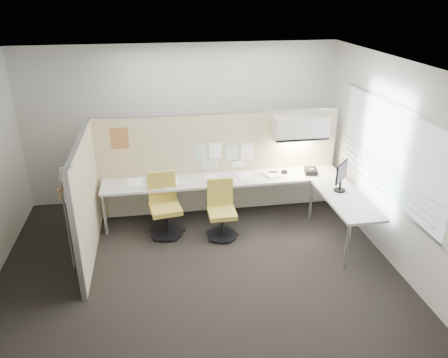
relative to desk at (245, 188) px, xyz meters
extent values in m
cube|color=black|center=(-0.93, -1.13, -0.61)|extent=(5.50, 4.50, 0.01)
cube|color=white|center=(-0.93, -1.13, 2.20)|extent=(5.50, 4.50, 0.01)
cube|color=beige|center=(-0.93, 1.12, 0.80)|extent=(5.50, 0.02, 2.80)
cube|color=beige|center=(-0.93, -3.38, 0.80)|extent=(5.50, 0.02, 2.80)
cube|color=beige|center=(1.82, -1.13, 0.80)|extent=(0.02, 4.50, 2.80)
cube|color=#ADBDC9|center=(1.79, -1.13, 0.95)|extent=(0.01, 2.80, 1.30)
cube|color=#C7B58A|center=(-0.38, 0.47, 0.27)|extent=(4.10, 0.06, 1.75)
cube|color=#C7B58A|center=(-2.43, -0.63, 0.27)|extent=(0.06, 2.20, 1.75)
cube|color=beige|center=(-0.33, 0.14, 0.11)|extent=(4.00, 0.60, 0.04)
cube|color=beige|center=(1.37, -0.89, 0.11)|extent=(0.60, 1.47, 0.04)
cube|color=beige|center=(-0.33, 0.41, -0.26)|extent=(3.90, 0.02, 0.64)
cylinder|color=#A5A8AA|center=(-2.28, -0.11, -0.26)|extent=(0.05, 0.05, 0.69)
cylinder|color=#A5A8AA|center=(1.12, -1.58, -0.26)|extent=(0.05, 0.05, 0.69)
cylinder|color=#A5A8AA|center=(1.12, -0.11, -0.26)|extent=(0.05, 0.05, 0.69)
cube|color=beige|center=(0.97, 0.26, 0.91)|extent=(0.90, 0.36, 0.38)
cube|color=#FFEABF|center=(0.97, 0.26, 0.70)|extent=(0.60, 0.06, 0.02)
cube|color=#8CBF8C|center=(-0.68, 0.44, 0.50)|extent=(0.21, 0.00, 0.28)
cube|color=white|center=(-0.43, 0.44, 0.52)|extent=(0.21, 0.00, 0.28)
cube|color=#8CBF8C|center=(-0.15, 0.44, 0.45)|extent=(0.21, 0.00, 0.28)
cube|color=white|center=(0.12, 0.44, 0.48)|extent=(0.21, 0.00, 0.28)
cube|color=#8CBF8C|center=(-0.53, 0.44, 0.28)|extent=(0.28, 0.00, 0.18)
cube|color=white|center=(-0.03, 0.44, 0.26)|extent=(0.21, 0.00, 0.14)
cube|color=orange|center=(-1.98, 0.44, 0.82)|extent=(0.28, 0.00, 0.35)
cylinder|color=black|center=(-1.33, -0.28, -0.57)|extent=(0.53, 0.53, 0.03)
cylinder|color=black|center=(-1.33, -0.28, -0.37)|extent=(0.06, 0.06, 0.40)
cube|color=#ECD458|center=(-1.33, -0.28, -0.14)|extent=(0.53, 0.53, 0.08)
cube|color=#ECD458|center=(-1.36, -0.06, 0.16)|extent=(0.45, 0.13, 0.51)
cylinder|color=black|center=(-0.47, -0.49, -0.57)|extent=(0.48, 0.48, 0.03)
cylinder|color=black|center=(-0.47, -0.49, -0.39)|extent=(0.06, 0.06, 0.37)
cube|color=#ECD458|center=(-0.47, -0.49, -0.18)|extent=(0.42, 0.42, 0.07)
cube|color=#ECD458|center=(-0.47, -0.28, 0.09)|extent=(0.41, 0.06, 0.46)
cylinder|color=black|center=(1.37, -0.62, 0.14)|extent=(0.18, 0.18, 0.02)
cylinder|color=black|center=(1.37, -0.62, 0.22)|extent=(0.04, 0.04, 0.17)
cube|color=black|center=(1.37, -0.62, 0.45)|extent=(0.32, 0.35, 0.30)
cube|color=black|center=(1.37, -0.62, 0.45)|extent=(0.27, 0.30, 0.26)
cube|color=black|center=(1.15, 0.09, 0.18)|extent=(0.22, 0.22, 0.12)
cylinder|color=black|center=(1.06, 0.11, 0.21)|extent=(0.06, 0.17, 0.04)
cube|color=black|center=(0.52, 0.19, 0.15)|extent=(0.15, 0.07, 0.05)
cube|color=black|center=(0.72, 0.19, 0.16)|extent=(0.10, 0.07, 0.06)
cube|color=silver|center=(-2.43, -1.60, 1.17)|extent=(0.14, 0.02, 0.02)
cylinder|color=silver|center=(-2.50, -1.60, 1.09)|extent=(0.02, 0.02, 0.14)
cube|color=#AD7F4C|center=(-2.50, -1.60, 0.96)|extent=(0.02, 0.41, 0.12)
cube|color=#AD7F4C|center=(-2.53, -1.57, 0.92)|extent=(0.02, 0.41, 0.12)
cube|color=gray|center=(-2.51, -1.65, 0.37)|extent=(0.01, 0.07, 1.02)
cube|color=white|center=(-1.79, 0.15, 0.15)|extent=(0.25, 0.32, 0.04)
cube|color=white|center=(-1.20, 0.15, 0.14)|extent=(0.23, 0.30, 0.02)
cube|color=white|center=(-0.55, 0.09, 0.15)|extent=(0.27, 0.33, 0.04)
cube|color=white|center=(0.03, 0.16, 0.13)|extent=(0.25, 0.31, 0.01)
cube|color=white|center=(0.48, 0.15, 0.14)|extent=(0.30, 0.35, 0.03)
camera|label=1|loc=(-1.40, -6.39, 3.05)|focal=35.00mm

